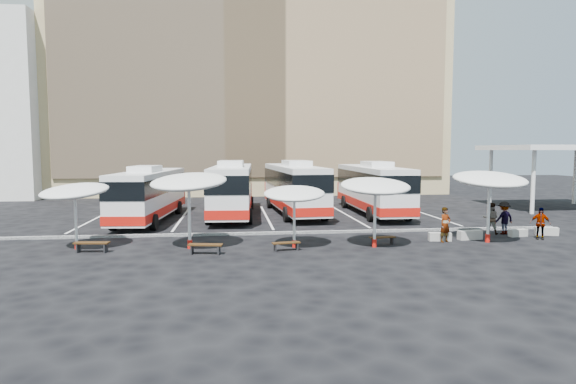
{
  "coord_description": "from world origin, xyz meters",
  "views": [
    {
      "loc": [
        -2.48,
        -26.56,
        4.8
      ],
      "look_at": [
        1.0,
        3.0,
        2.2
      ],
      "focal_mm": 30.0,
      "sensor_mm": 36.0,
      "label": 1
    }
  ],
  "objects": [
    {
      "name": "conc_bench_1",
      "position": [
        10.24,
        -2.32,
        0.24
      ],
      "size": [
        1.33,
        0.56,
        0.49
      ],
      "primitive_type": "cube",
      "rotation": [
        0.0,
        0.0,
        0.1
      ],
      "color": "#989892",
      "rests_on": "ground"
    },
    {
      "name": "sunshade_1",
      "position": [
        -4.54,
        -3.0,
        3.26
      ],
      "size": [
        4.73,
        4.76,
        3.84
      ],
      "rotation": [
        0.0,
        0.0,
        -0.36
      ],
      "color": "white",
      "rests_on": "ground"
    },
    {
      "name": "conc_bench_2",
      "position": [
        13.34,
        -1.8,
        0.2
      ],
      "size": [
        1.12,
        0.55,
        0.4
      ],
      "primitive_type": "cube",
      "rotation": [
        0.0,
        0.0,
        0.19
      ],
      "color": "#989892",
      "rests_on": "ground"
    },
    {
      "name": "sunshade_2",
      "position": [
        0.57,
        -3.33,
        2.67
      ],
      "size": [
        3.43,
        3.46,
        3.14
      ],
      "rotation": [
        0.0,
        0.0,
        -0.15
      ],
      "color": "white",
      "rests_on": "ground"
    },
    {
      "name": "conc_bench_0",
      "position": [
        8.47,
        -2.49,
        0.22
      ],
      "size": [
        1.2,
        0.56,
        0.43
      ],
      "primitive_type": "cube",
      "rotation": [
        0.0,
        0.0,
        -0.15
      ],
      "color": "#989892",
      "rests_on": "ground"
    },
    {
      "name": "sunshade_3",
      "position": [
        4.52,
        -3.72,
        3.03
      ],
      "size": [
        3.41,
        3.45,
        3.56
      ],
      "rotation": [
        0.0,
        0.0,
        -0.0
      ],
      "color": "white",
      "rests_on": "ground"
    },
    {
      "name": "sandstone_building",
      "position": [
        0.0,
        31.87,
        12.63
      ],
      "size": [
        42.0,
        18.25,
        29.6
      ],
      "color": "tan",
      "rests_on": "ground"
    },
    {
      "name": "ground",
      "position": [
        0.0,
        0.0,
        0.0
      ],
      "size": [
        120.0,
        120.0,
        0.0
      ],
      "primitive_type": "plane",
      "color": "black",
      "rests_on": "ground"
    },
    {
      "name": "bus_0",
      "position": [
        -8.0,
        6.77,
        1.93
      ],
      "size": [
        3.59,
        12.07,
        3.78
      ],
      "rotation": [
        0.0,
        0.0,
        -0.09
      ],
      "color": "white",
      "rests_on": "ground"
    },
    {
      "name": "bus_3",
      "position": [
        8.09,
        8.68,
        2.03
      ],
      "size": [
        3.01,
        12.55,
        3.98
      ],
      "rotation": [
        0.0,
        0.0,
        -0.01
      ],
      "color": "white",
      "rests_on": "ground"
    },
    {
      "name": "conc_bench_3",
      "position": [
        15.2,
        -1.57,
        0.22
      ],
      "size": [
        1.26,
        0.76,
        0.45
      ],
      "primitive_type": "cube",
      "rotation": [
        0.0,
        0.0,
        -0.33
      ],
      "color": "#989892",
      "rests_on": "ground"
    },
    {
      "name": "wood_bench_3",
      "position": [
        5.11,
        -3.16,
        0.31
      ],
      "size": [
        1.37,
        0.53,
        0.41
      ],
      "rotation": [
        0.0,
        0.0,
        0.14
      ],
      "color": "#301C0A",
      "rests_on": "ground"
    },
    {
      "name": "service_canopy",
      "position": [
        24.0,
        10.0,
        4.87
      ],
      "size": [
        10.0,
        8.0,
        5.2
      ],
      "color": "white",
      "rests_on": "ground"
    },
    {
      "name": "bus_1",
      "position": [
        -2.45,
        8.65,
        2.08
      ],
      "size": [
        3.48,
        12.93,
        4.06
      ],
      "rotation": [
        0.0,
        0.0,
        -0.05
      ],
      "color": "white",
      "rests_on": "ground"
    },
    {
      "name": "passenger_1",
      "position": [
        12.27,
        -0.87,
        0.9
      ],
      "size": [
        1.1,
        1.04,
        1.8
      ],
      "primitive_type": "imported",
      "rotation": [
        0.0,
        0.0,
        2.6
      ],
      "color": "black",
      "rests_on": "ground"
    },
    {
      "name": "sunshade_4",
      "position": [
        10.77,
        -3.17,
        3.27
      ],
      "size": [
        3.8,
        3.85,
        3.85
      ],
      "rotation": [
        0.0,
        0.0,
        -0.03
      ],
      "color": "white",
      "rests_on": "ground"
    },
    {
      "name": "curb_divider",
      "position": [
        0.0,
        0.5,
        0.07
      ],
      "size": [
        34.0,
        0.25,
        0.15
      ],
      "primitive_type": "cube",
      "color": "black",
      "rests_on": "ground"
    },
    {
      "name": "wood_bench_2",
      "position": [
        0.08,
        -4.06,
        0.32
      ],
      "size": [
        1.39,
        0.57,
        0.41
      ],
      "rotation": [
        0.0,
        0.0,
        0.16
      ],
      "color": "#301C0A",
      "rests_on": "ground"
    },
    {
      "name": "wood_bench_1",
      "position": [
        -3.71,
        -4.41,
        0.37
      ],
      "size": [
        1.63,
        0.69,
        0.48
      ],
      "rotation": [
        0.0,
        0.0,
        -0.18
      ],
      "color": "#301C0A",
      "rests_on": "ground"
    },
    {
      "name": "passenger_3",
      "position": [
        12.95,
        -0.99,
        0.94
      ],
      "size": [
        1.34,
        0.95,
        1.88
      ],
      "primitive_type": "imported",
      "rotation": [
        0.0,
        0.0,
        3.36
      ],
      "color": "black",
      "rests_on": "ground"
    },
    {
      "name": "sunshade_0",
      "position": [
        -9.98,
        -2.5,
        2.82
      ],
      "size": [
        4.22,
        4.24,
        3.32
      ],
      "rotation": [
        0.0,
        0.0,
        -0.44
      ],
      "color": "white",
      "rests_on": "ground"
    },
    {
      "name": "passenger_2",
      "position": [
        13.99,
        -2.73,
        0.86
      ],
      "size": [
        1.09,
        0.86,
        1.73
      ],
      "primitive_type": "imported",
      "rotation": [
        0.0,
        0.0,
        -0.51
      ],
      "color": "black",
      "rests_on": "ground"
    },
    {
      "name": "bay_lines",
      "position": [
        0.0,
        8.0,
        0.01
      ],
      "size": [
        24.15,
        12.0,
        0.01
      ],
      "color": "white",
      "rests_on": "ground"
    },
    {
      "name": "wood_bench_0",
      "position": [
        -9.03,
        -3.38,
        0.38
      ],
      "size": [
        1.65,
        0.61,
        0.49
      ],
      "rotation": [
        0.0,
        0.0,
        -0.11
      ],
      "color": "#301C0A",
      "rests_on": "ground"
    },
    {
      "name": "passenger_0",
      "position": [
        8.58,
        -2.84,
        0.92
      ],
      "size": [
        0.78,
        0.66,
        1.83
      ],
      "primitive_type": "imported",
      "rotation": [
        0.0,
        0.0,
        0.38
      ],
      "color": "black",
      "rests_on": "ground"
    },
    {
      "name": "bus_2",
      "position": [
        2.18,
        9.37,
        2.07
      ],
      "size": [
        3.58,
        12.89,
        4.04
      ],
      "rotation": [
        0.0,
        0.0,
        0.07
      ],
      "color": "white",
      "rests_on": "ground"
    }
  ]
}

